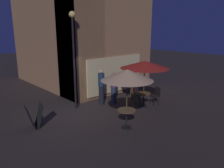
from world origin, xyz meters
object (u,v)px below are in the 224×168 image
cafe_table_1 (143,97)px  cafe_chair_1 (135,92)px  patio_umbrella_0 (127,75)px  patron_standing_2 (114,88)px  menu_sandwich_board (35,116)px  cafe_table_0 (126,115)px  patron_standing_1 (133,83)px  patron_standing_3 (101,87)px  patio_umbrella_1 (145,65)px  patron_seated_0 (137,90)px  street_lamp_near_corner (74,46)px  cafe_chair_0 (156,94)px

cafe_table_1 → cafe_chair_1: cafe_chair_1 is taller
patio_umbrella_0 → patron_standing_2: 3.37m
menu_sandwich_board → cafe_chair_1: 5.37m
cafe_table_0 → patron_standing_1: (3.09, 2.49, 0.33)m
menu_sandwich_board → patron_standing_3: (3.80, 0.41, 0.46)m
patron_standing_3 → patio_umbrella_1: bearing=71.8°
patio_umbrella_0 → patron_seated_0: (2.63, 1.79, -1.46)m
patio_umbrella_0 → patio_umbrella_1: bearing=25.3°
cafe_table_1 → patron_seated_0: size_ratio=0.57×
menu_sandwich_board → patron_standing_3: size_ratio=0.50×
street_lamp_near_corner → cafe_chair_0: size_ratio=4.97×
patio_umbrella_1 → patron_seated_0: 1.59m
patio_umbrella_1 → patron_standing_2: (-0.75, 1.43, -1.31)m
cafe_table_0 → patron_seated_0: 3.18m
cafe_chair_0 → patron_standing_1: size_ratio=0.53×
cafe_chair_0 → cafe_table_0: bearing=32.9°
menu_sandwich_board → cafe_chair_0: menu_sandwich_board is taller
street_lamp_near_corner → cafe_table_0: size_ratio=6.01×
cafe_table_0 → cafe_chair_0: bearing=15.9°
street_lamp_near_corner → cafe_table_0: street_lamp_near_corner is taller
street_lamp_near_corner → patron_standing_3: 2.56m
patio_umbrella_1 → cafe_chair_0: 1.80m
cafe_chair_0 → street_lamp_near_corner: bearing=-17.2°
patio_umbrella_1 → cafe_chair_0: patio_umbrella_1 is taller
street_lamp_near_corner → patron_seated_0: size_ratio=3.66×
street_lamp_near_corner → patron_standing_2: bearing=-19.4°
patio_umbrella_0 → patron_seated_0: patio_umbrella_0 is taller
patio_umbrella_0 → patron_standing_1: bearing=38.8°
menu_sandwich_board → cafe_chair_1: size_ratio=1.01×
street_lamp_near_corner → cafe_chair_0: street_lamp_near_corner is taller
cafe_table_1 → patio_umbrella_1: patio_umbrella_1 is taller
patron_seated_0 → cafe_chair_0: bearing=50.3°
street_lamp_near_corner → menu_sandwich_board: bearing=-162.5°
cafe_table_1 → patio_umbrella_1: (0.00, 0.00, 1.64)m
street_lamp_near_corner → cafe_chair_1: street_lamp_near_corner is taller
menu_sandwich_board → cafe_table_0: 3.66m
patio_umbrella_0 → patron_seated_0: size_ratio=1.89×
cafe_table_1 → patron_standing_1: bearing=64.3°
cafe_table_1 → cafe_chair_0: (0.77, -0.24, 0.03)m
cafe_table_1 → patio_umbrella_1: size_ratio=0.30×
cafe_chair_0 → patron_standing_1: (-0.13, 1.57, 0.34)m
cafe_chair_1 → patron_standing_2: 1.21m
street_lamp_near_corner → cafe_table_1: (2.69, -2.11, -2.56)m
patio_umbrella_0 → cafe_table_1: bearing=25.3°
menu_sandwich_board → patio_umbrella_1: bearing=-5.2°
patron_seated_0 → patron_standing_2: size_ratio=0.75×
patio_umbrella_1 → cafe_table_1: bearing=0.0°
cafe_table_0 → menu_sandwich_board: bearing=136.9°
menu_sandwich_board → patron_standing_2: (4.38, 0.09, 0.37)m
menu_sandwich_board → cafe_table_0: (2.67, -2.50, 0.08)m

